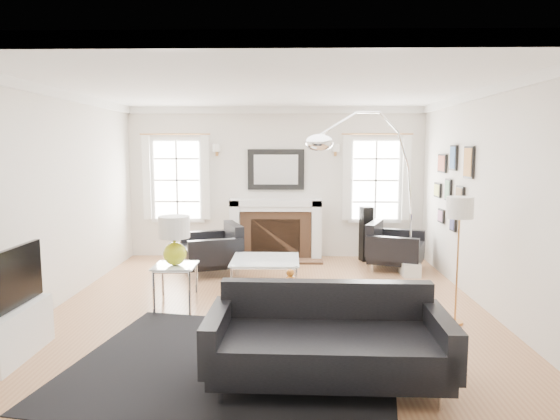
{
  "coord_description": "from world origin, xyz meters",
  "views": [
    {
      "loc": [
        0.27,
        -6.32,
        2.04
      ],
      "look_at": [
        0.13,
        0.3,
        1.22
      ],
      "focal_mm": 32.0,
      "sensor_mm": 36.0,
      "label": 1
    }
  ],
  "objects_px": {
    "armchair_left": "(215,251)",
    "armchair_right": "(392,248)",
    "fireplace": "(276,230)",
    "coffee_table": "(265,261)",
    "arc_floor_lamp": "(370,190)",
    "sofa": "(327,341)",
    "gourd_lamp": "(174,237)"
  },
  "relations": [
    {
      "from": "armchair_left",
      "to": "armchair_right",
      "type": "xyz_separation_m",
      "value": [
        2.98,
        0.33,
        -0.01
      ]
    },
    {
      "from": "fireplace",
      "to": "armchair_right",
      "type": "xyz_separation_m",
      "value": [
        2.01,
        -0.76,
        -0.18
      ]
    },
    {
      "from": "coffee_table",
      "to": "armchair_left",
      "type": "bearing_deg",
      "value": 134.7
    },
    {
      "from": "fireplace",
      "to": "armchair_left",
      "type": "relative_size",
      "value": 1.39
    },
    {
      "from": "coffee_table",
      "to": "arc_floor_lamp",
      "type": "height_order",
      "value": "arc_floor_lamp"
    },
    {
      "from": "coffee_table",
      "to": "sofa",
      "type": "bearing_deg",
      "value": -76.86
    },
    {
      "from": "fireplace",
      "to": "arc_floor_lamp",
      "type": "distance_m",
      "value": 2.51
    },
    {
      "from": "sofa",
      "to": "coffee_table",
      "type": "distance_m",
      "value": 3.03
    },
    {
      "from": "sofa",
      "to": "coffee_table",
      "type": "xyz_separation_m",
      "value": [
        -0.69,
        2.95,
        0.04
      ]
    },
    {
      "from": "fireplace",
      "to": "sofa",
      "type": "relative_size",
      "value": 0.81
    },
    {
      "from": "fireplace",
      "to": "coffee_table",
      "type": "relative_size",
      "value": 1.74
    },
    {
      "from": "sofa",
      "to": "armchair_left",
      "type": "relative_size",
      "value": 1.71
    },
    {
      "from": "sofa",
      "to": "coffee_table",
      "type": "bearing_deg",
      "value": 103.14
    },
    {
      "from": "armchair_left",
      "to": "armchair_right",
      "type": "relative_size",
      "value": 1.01
    },
    {
      "from": "armchair_right",
      "to": "coffee_table",
      "type": "bearing_deg",
      "value": -149.9
    },
    {
      "from": "coffee_table",
      "to": "arc_floor_lamp",
      "type": "relative_size",
      "value": 0.37
    },
    {
      "from": "arc_floor_lamp",
      "to": "gourd_lamp",
      "type": "bearing_deg",
      "value": -156.73
    },
    {
      "from": "armchair_right",
      "to": "arc_floor_lamp",
      "type": "xyz_separation_m",
      "value": [
        -0.58,
        -1.09,
        1.08
      ]
    },
    {
      "from": "armchair_left",
      "to": "coffee_table",
      "type": "relative_size",
      "value": 1.25
    },
    {
      "from": "sofa",
      "to": "gourd_lamp",
      "type": "height_order",
      "value": "gourd_lamp"
    },
    {
      "from": "armchair_left",
      "to": "gourd_lamp",
      "type": "distance_m",
      "value": 1.98
    },
    {
      "from": "fireplace",
      "to": "armchair_left",
      "type": "height_order",
      "value": "fireplace"
    },
    {
      "from": "sofa",
      "to": "armchair_left",
      "type": "xyz_separation_m",
      "value": [
        -1.57,
        3.83,
        0.01
      ]
    },
    {
      "from": "armchair_left",
      "to": "gourd_lamp",
      "type": "bearing_deg",
      "value": -96.49
    },
    {
      "from": "fireplace",
      "to": "coffee_table",
      "type": "height_order",
      "value": "fireplace"
    },
    {
      "from": "sofa",
      "to": "coffee_table",
      "type": "relative_size",
      "value": 2.14
    },
    {
      "from": "armchair_left",
      "to": "coffee_table",
      "type": "distance_m",
      "value": 1.25
    },
    {
      "from": "coffee_table",
      "to": "gourd_lamp",
      "type": "height_order",
      "value": "gourd_lamp"
    },
    {
      "from": "fireplace",
      "to": "coffee_table",
      "type": "distance_m",
      "value": 1.99
    },
    {
      "from": "fireplace",
      "to": "sofa",
      "type": "distance_m",
      "value": 4.96
    },
    {
      "from": "fireplace",
      "to": "armchair_right",
      "type": "distance_m",
      "value": 2.15
    },
    {
      "from": "fireplace",
      "to": "armchair_left",
      "type": "bearing_deg",
      "value": -131.64
    }
  ]
}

